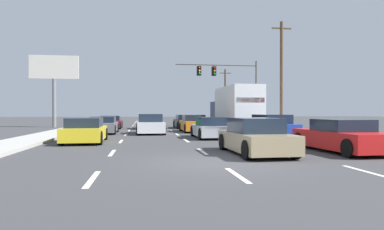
% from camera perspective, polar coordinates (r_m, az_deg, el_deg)
% --- Properties ---
extents(ground_plane, '(140.00, 140.00, 0.00)m').
position_cam_1_polar(ground_plane, '(35.41, -4.39, -1.93)').
color(ground_plane, '#3D3D3F').
extents(sidewalk_right, '(2.25, 80.00, 0.14)m').
position_cam_1_polar(sidewalk_right, '(32.04, 10.77, -2.07)').
color(sidewalk_right, '#B2AFA8').
rests_on(sidewalk_right, ground_plane).
extents(sidewalk_left, '(2.25, 80.00, 0.14)m').
position_cam_1_polar(sidewalk_left, '(30.89, -18.91, -2.19)').
color(sidewalk_left, '#B2AFA8').
rests_on(sidewalk_left, ground_plane).
extents(lane_markings, '(6.94, 57.00, 0.01)m').
position_cam_1_polar(lane_markings, '(30.68, -3.83, -2.30)').
color(lane_markings, silver).
rests_on(lane_markings, ground_plane).
extents(car_maroon, '(2.06, 4.16, 1.16)m').
position_cam_1_polar(car_maroon, '(32.26, -13.34, -1.22)').
color(car_maroon, maroon).
rests_on(car_maroon, ground_plane).
extents(car_gray, '(1.98, 4.26, 1.18)m').
position_cam_1_polar(car_gray, '(25.18, -14.49, -1.69)').
color(car_gray, slate).
rests_on(car_gray, ground_plane).
extents(car_yellow, '(2.02, 4.21, 1.23)m').
position_cam_1_polar(car_yellow, '(18.00, -17.30, -2.53)').
color(car_yellow, yellow).
rests_on(car_yellow, ground_plane).
extents(car_green, '(2.05, 4.45, 1.32)m').
position_cam_1_polar(car_green, '(31.41, -7.11, -1.15)').
color(car_green, '#196B38').
rests_on(car_green, ground_plane).
extents(car_white, '(2.00, 4.24, 1.37)m').
position_cam_1_polar(car_white, '(24.10, -6.95, -1.65)').
color(car_white, white).
rests_on(car_white, ground_plane).
extents(car_black, '(1.93, 4.56, 1.25)m').
position_cam_1_polar(car_black, '(32.18, -1.15, -1.13)').
color(car_black, black).
rests_on(car_black, ground_plane).
extents(car_orange, '(1.87, 4.20, 1.29)m').
position_cam_1_polar(car_orange, '(26.23, 0.25, -1.51)').
color(car_orange, orange).
rests_on(car_orange, ground_plane).
extents(car_silver, '(1.94, 4.09, 1.22)m').
position_cam_1_polar(car_silver, '(20.14, 3.16, -2.23)').
color(car_silver, '#B7BABF').
rests_on(car_silver, ground_plane).
extents(car_tan, '(1.93, 4.14, 1.31)m').
position_cam_1_polar(car_tan, '(12.75, 10.43, -3.66)').
color(car_tan, tan).
rests_on(car_tan, ground_plane).
extents(box_truck, '(2.61, 8.61, 3.51)m').
position_cam_1_polar(box_truck, '(28.63, 7.05, 1.50)').
color(box_truck, white).
rests_on(box_truck, ground_plane).
extents(car_blue, '(2.07, 4.73, 1.36)m').
position_cam_1_polar(car_blue, '(21.32, 12.83, -1.89)').
color(car_blue, '#1E389E').
rests_on(car_blue, ground_plane).
extents(car_red, '(2.05, 4.55, 1.24)m').
position_cam_1_polar(car_red, '(14.42, 23.53, -3.33)').
color(car_red, red).
rests_on(car_red, ground_plane).
extents(traffic_signal_mast, '(8.68, 0.69, 6.90)m').
position_cam_1_polar(traffic_signal_mast, '(36.19, 5.25, 6.33)').
color(traffic_signal_mast, '#595B56').
rests_on(traffic_signal_mast, ground_plane).
extents(utility_pole_mid, '(1.80, 0.28, 9.62)m').
position_cam_1_polar(utility_pole_mid, '(32.13, 14.60, 6.64)').
color(utility_pole_mid, brown).
rests_on(utility_pole_mid, ground_plane).
extents(utility_pole_far, '(1.80, 0.28, 8.17)m').
position_cam_1_polar(utility_pole_far, '(54.19, 5.53, 3.40)').
color(utility_pole_far, brown).
rests_on(utility_pole_far, ground_plane).
extents(roadside_billboard, '(4.63, 0.36, 7.02)m').
position_cam_1_polar(roadside_billboard, '(36.25, -21.88, 6.14)').
color(roadside_billboard, slate).
rests_on(roadside_billboard, ground_plane).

